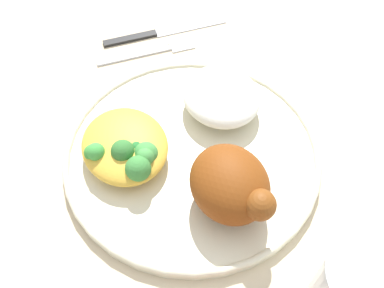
{
  "coord_description": "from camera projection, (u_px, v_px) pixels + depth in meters",
  "views": [
    {
      "loc": [
        0.27,
        -0.11,
        0.41
      ],
      "look_at": [
        0.0,
        0.0,
        0.03
      ],
      "focal_mm": 39.84,
      "sensor_mm": 36.0,
      "label": 1
    }
  ],
  "objects": [
    {
      "name": "ground_plane",
      "position": [
        192.0,
        157.0,
        0.5
      ],
      "size": [
        2.0,
        2.0,
        0.0
      ],
      "primitive_type": "plane",
      "color": "#C9B592"
    },
    {
      "name": "plate",
      "position": [
        192.0,
        153.0,
        0.5
      ],
      "size": [
        0.3,
        0.3,
        0.02
      ],
      "color": "beige",
      "rests_on": "ground_plane"
    },
    {
      "name": "roasted_chicken",
      "position": [
        231.0,
        185.0,
        0.43
      ],
      "size": [
        0.1,
        0.08,
        0.06
      ],
      "color": "brown",
      "rests_on": "plate"
    },
    {
      "name": "rice_pile",
      "position": [
        221.0,
        96.0,
        0.52
      ],
      "size": [
        0.1,
        0.09,
        0.04
      ],
      "primitive_type": "ellipsoid",
      "color": "white",
      "rests_on": "plate"
    },
    {
      "name": "mac_cheese_with_broccoli",
      "position": [
        126.0,
        148.0,
        0.47
      ],
      "size": [
        0.11,
        0.1,
        0.04
      ],
      "color": "gold",
      "rests_on": "plate"
    },
    {
      "name": "fork",
      "position": [
        152.0,
        51.0,
        0.61
      ],
      "size": [
        0.03,
        0.14,
        0.01
      ],
      "color": "#B2B2B7",
      "rests_on": "ground_plane"
    },
    {
      "name": "knife",
      "position": [
        155.0,
        33.0,
        0.64
      ],
      "size": [
        0.03,
        0.19,
        0.01
      ],
      "color": "black",
      "rests_on": "ground_plane"
    }
  ]
}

